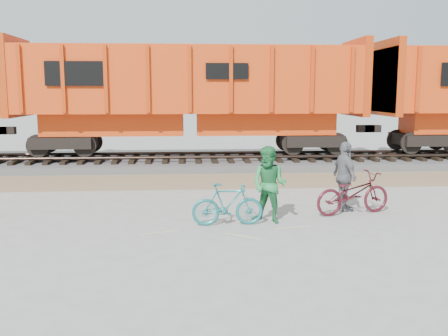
{
  "coord_description": "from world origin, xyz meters",
  "views": [
    {
      "loc": [
        -0.32,
        -11.51,
        3.08
      ],
      "look_at": [
        0.58,
        1.5,
        1.08
      ],
      "focal_mm": 40.0,
      "sensor_mm": 36.0,
      "label": 1
    }
  ],
  "objects_px": {
    "hopper_car_center": "(190,93)",
    "person_man": "(269,185)",
    "bicycle_teal": "(228,204)",
    "bicycle_maroon": "(353,193)",
    "person_woman": "(345,176)"
  },
  "relations": [
    {
      "from": "hopper_car_center",
      "to": "person_man",
      "type": "height_order",
      "value": "hopper_car_center"
    },
    {
      "from": "bicycle_teal",
      "to": "bicycle_maroon",
      "type": "distance_m",
      "value": 3.35
    },
    {
      "from": "hopper_car_center",
      "to": "bicycle_maroon",
      "type": "height_order",
      "value": "hopper_car_center"
    },
    {
      "from": "bicycle_maroon",
      "to": "person_man",
      "type": "relative_size",
      "value": 1.13
    },
    {
      "from": "person_man",
      "to": "person_woman",
      "type": "xyz_separation_m",
      "value": [
        2.14,
        1.06,
        -0.0
      ]
    },
    {
      "from": "person_man",
      "to": "hopper_car_center",
      "type": "bearing_deg",
      "value": 133.24
    },
    {
      "from": "hopper_car_center",
      "to": "bicycle_teal",
      "type": "xyz_separation_m",
      "value": [
        0.84,
        -9.27,
        -2.51
      ]
    },
    {
      "from": "bicycle_maroon",
      "to": "person_man",
      "type": "xyz_separation_m",
      "value": [
        -2.24,
        -0.66,
        0.37
      ]
    },
    {
      "from": "hopper_car_center",
      "to": "person_woman",
      "type": "relative_size",
      "value": 7.72
    },
    {
      "from": "person_woman",
      "to": "person_man",
      "type": "bearing_deg",
      "value": 105.37
    },
    {
      "from": "bicycle_teal",
      "to": "bicycle_maroon",
      "type": "bearing_deg",
      "value": -77.23
    },
    {
      "from": "bicycle_teal",
      "to": "bicycle_maroon",
      "type": "xyz_separation_m",
      "value": [
        3.24,
        0.86,
        0.04
      ]
    },
    {
      "from": "hopper_car_center",
      "to": "person_woman",
      "type": "height_order",
      "value": "hopper_car_center"
    },
    {
      "from": "hopper_car_center",
      "to": "person_woman",
      "type": "bearing_deg",
      "value": -63.57
    },
    {
      "from": "hopper_car_center",
      "to": "bicycle_maroon",
      "type": "relative_size",
      "value": 6.81
    }
  ]
}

